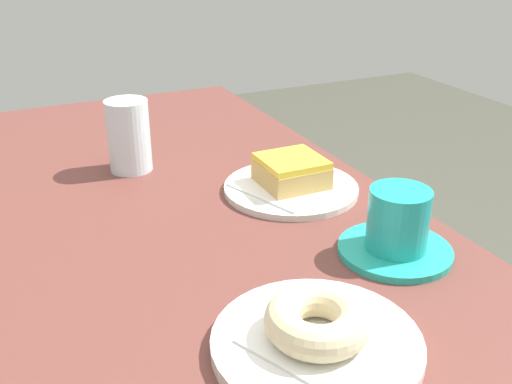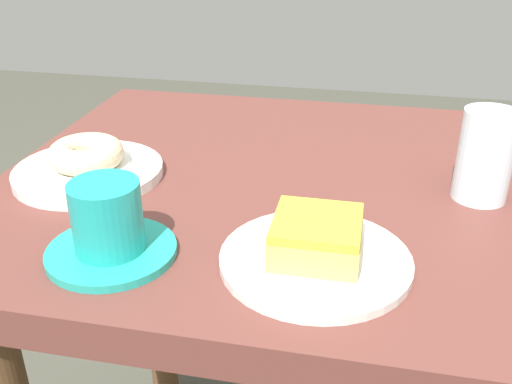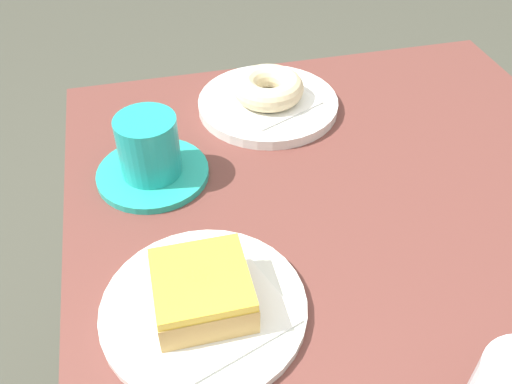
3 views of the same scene
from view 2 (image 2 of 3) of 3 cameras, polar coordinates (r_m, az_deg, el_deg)
table at (r=0.87m, az=12.52°, el=-6.22°), size 1.10×0.71×0.77m
plate_sugar_ring at (r=0.85m, az=-16.14°, el=1.92°), size 0.21×0.21×0.02m
napkin_sugar_ring at (r=0.85m, az=-16.21°, el=2.47°), size 0.15×0.15×0.00m
donut_sugar_ring at (r=0.84m, az=-16.38°, el=3.65°), size 0.10×0.10×0.04m
plate_glazed_square at (r=0.63m, az=5.85°, el=-6.67°), size 0.21×0.21×0.01m
napkin_glazed_square at (r=0.63m, az=5.88°, el=-6.17°), size 0.18×0.18×0.00m
donut_glazed_square at (r=0.62m, az=5.98°, el=-4.39°), size 0.09×0.09×0.04m
water_glass at (r=0.80m, az=21.66°, el=3.34°), size 0.07×0.07×0.12m
coffee_cup at (r=0.65m, az=-14.33°, el=-3.29°), size 0.14×0.14×0.09m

